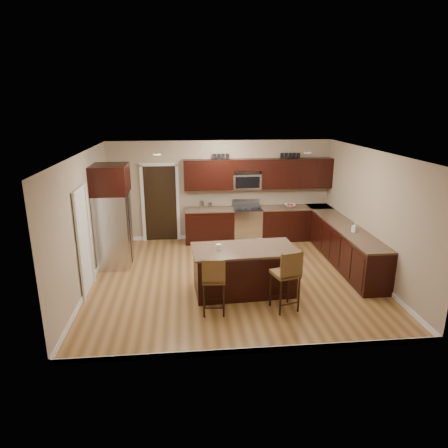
{
  "coord_description": "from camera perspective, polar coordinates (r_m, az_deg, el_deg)",
  "views": [
    {
      "loc": [
        -0.98,
        -7.88,
        3.61
      ],
      "look_at": [
        -0.15,
        0.4,
        1.11
      ],
      "focal_mm": 32.0,
      "sensor_mm": 36.0,
      "label": 1
    }
  ],
  "objects": [
    {
      "name": "floor_mat",
      "position": [
        10.45,
        2.01,
        -3.45
      ],
      "size": [
        1.05,
        0.83,
        0.01
      ],
      "primitive_type": "cube",
      "rotation": [
        0.0,
        0.0,
        0.26
      ],
      "color": "brown",
      "rests_on": "floor"
    },
    {
      "name": "canister_tall",
      "position": [
        10.66,
        -3.22,
        2.74
      ],
      "size": [
        0.12,
        0.12,
        0.23
      ],
      "primitive_type": "cylinder",
      "color": "silver",
      "rests_on": "base_cabinets"
    },
    {
      "name": "stool_right",
      "position": [
        7.22,
        9.04,
        -7.03
      ],
      "size": [
        0.54,
        0.54,
        1.16
      ],
      "rotation": [
        0.0,
        0.0,
        0.28
      ],
      "color": "brown",
      "rests_on": "floor"
    },
    {
      "name": "letter_decor",
      "position": [
        10.72,
        4.51,
        9.65
      ],
      "size": [
        2.2,
        0.03,
        0.15
      ],
      "primitive_type": null,
      "color": "black",
      "rests_on": "upper_cabinets"
    },
    {
      "name": "refrigerator",
      "position": [
        9.35,
        -15.61,
        1.23
      ],
      "size": [
        0.79,
        0.92,
        2.35
      ],
      "color": "silver",
      "rests_on": "floor"
    },
    {
      "name": "wall_left",
      "position": [
        8.45,
        -19.31,
        0.25
      ],
      "size": [
        0.0,
        5.5,
        5.5
      ],
      "primitive_type": "plane",
      "rotation": [
        1.57,
        0.0,
        1.57
      ],
      "color": "tan",
      "rests_on": "floor"
    },
    {
      "name": "upper_cabinets",
      "position": [
        10.81,
        5.21,
        7.25
      ],
      "size": [
        4.0,
        0.33,
        0.8
      ],
      "color": "black",
      "rests_on": "wall_back"
    },
    {
      "name": "base_cabinets",
      "position": [
        10.26,
        10.9,
        -1.44
      ],
      "size": [
        4.02,
        3.96,
        0.92
      ],
      "color": "black",
      "rests_on": "floor"
    },
    {
      "name": "stool_left",
      "position": [
        7.04,
        -1.46,
        -7.91
      ],
      "size": [
        0.44,
        0.44,
        1.08
      ],
      "rotation": [
        0.0,
        0.0,
        -0.09
      ],
      "color": "brown",
      "rests_on": "floor"
    },
    {
      "name": "range",
      "position": [
        10.93,
        3.28,
        0.03
      ],
      "size": [
        0.76,
        0.64,
        1.11
      ],
      "color": "silver",
      "rests_on": "floor"
    },
    {
      "name": "doorway",
      "position": [
        10.95,
        -9.06,
        2.9
      ],
      "size": [
        0.85,
        0.03,
        2.06
      ],
      "primitive_type": "cube",
      "color": "black",
      "rests_on": "floor"
    },
    {
      "name": "pantry_door",
      "position": [
        8.26,
        -19.42,
        -2.53
      ],
      "size": [
        0.03,
        0.8,
        2.04
      ],
      "primitive_type": "cube",
      "color": "white",
      "rests_on": "floor"
    },
    {
      "name": "wall_back",
      "position": [
        10.91,
        -0.43,
        4.8
      ],
      "size": [
        6.0,
        0.0,
        6.0
      ],
      "primitive_type": "plane",
      "rotation": [
        1.57,
        0.0,
        0.0
      ],
      "color": "tan",
      "rests_on": "floor"
    },
    {
      "name": "fruit_bowl",
      "position": [
        11.04,
        9.42,
        2.61
      ],
      "size": [
        0.32,
        0.32,
        0.07
      ],
      "primitive_type": "imported",
      "rotation": [
        0.0,
        0.0,
        -0.05
      ],
      "color": "silver",
      "rests_on": "base_cabinets"
    },
    {
      "name": "island_jar",
      "position": [
        7.72,
        -0.77,
        -3.26
      ],
      "size": [
        0.1,
        0.1,
        0.1
      ],
      "primitive_type": "cylinder",
      "color": "white",
      "rests_on": "island"
    },
    {
      "name": "soap_bottle",
      "position": [
        9.19,
        18.18,
        -0.44
      ],
      "size": [
        0.13,
        0.13,
        0.22
      ],
      "primitive_type": "imported",
      "rotation": [
        0.0,
        0.0,
        0.41
      ],
      "color": "#B2B2B2",
      "rests_on": "base_cabinets"
    },
    {
      "name": "wall_right",
      "position": [
        9.11,
        20.4,
        1.31
      ],
      "size": [
        0.0,
        5.5,
        5.5
      ],
      "primitive_type": "plane",
      "rotation": [
        1.57,
        0.0,
        -1.57
      ],
      "color": "tan",
      "rests_on": "floor"
    },
    {
      "name": "canister_short",
      "position": [
        10.68,
        -2.04,
        2.64
      ],
      "size": [
        0.11,
        0.11,
        0.18
      ],
      "primitive_type": "cylinder",
      "color": "silver",
      "rests_on": "base_cabinets"
    },
    {
      "name": "island",
      "position": [
        7.98,
        2.85,
        -6.78
      ],
      "size": [
        2.08,
        1.18,
        0.92
      ],
      "rotation": [
        0.0,
        0.0,
        0.06
      ],
      "color": "black",
      "rests_on": "floor"
    },
    {
      "name": "microwave",
      "position": [
        10.8,
        3.26,
        6.1
      ],
      "size": [
        0.76,
        0.31,
        0.4
      ],
      "primitive_type": "cube",
      "color": "silver",
      "rests_on": "upper_cabinets"
    },
    {
      "name": "floor",
      "position": [
        8.73,
        1.27,
        -7.7
      ],
      "size": [
        6.0,
        6.0,
        0.0
      ],
      "primitive_type": "plane",
      "color": "olive",
      "rests_on": "ground"
    },
    {
      "name": "ceiling",
      "position": [
        8.0,
        1.4,
        10.2
      ],
      "size": [
        6.0,
        6.0,
        0.0
      ],
      "primitive_type": "plane",
      "rotation": [
        3.14,
        0.0,
        0.0
      ],
      "color": "silver",
      "rests_on": "wall_back"
    }
  ]
}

